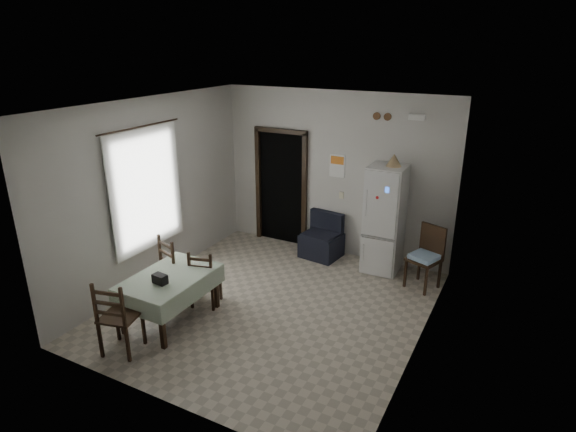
{
  "coord_description": "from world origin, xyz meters",
  "views": [
    {
      "loc": [
        3.07,
        -5.34,
        3.68
      ],
      "look_at": [
        0.0,
        0.5,
        1.25
      ],
      "focal_mm": 30.0,
      "sensor_mm": 36.0,
      "label": 1
    }
  ],
  "objects_px": {
    "navy_seat": "(322,236)",
    "dining_chair_far_left": "(179,266)",
    "dining_chair_far_right": "(205,277)",
    "dining_chair_near_head": "(120,315)",
    "dining_table": "(171,298)",
    "fridge": "(384,219)",
    "corner_chair": "(424,258)"
  },
  "relations": [
    {
      "from": "navy_seat",
      "to": "dining_table",
      "type": "height_order",
      "value": "navy_seat"
    },
    {
      "from": "navy_seat",
      "to": "dining_chair_far_left",
      "type": "distance_m",
      "value": 2.66
    },
    {
      "from": "navy_seat",
      "to": "corner_chair",
      "type": "xyz_separation_m",
      "value": [
        1.87,
        -0.32,
        0.11
      ]
    },
    {
      "from": "corner_chair",
      "to": "dining_chair_near_head",
      "type": "distance_m",
      "value": 4.48
    },
    {
      "from": "dining_table",
      "to": "corner_chair",
      "type": "bearing_deg",
      "value": 42.09
    },
    {
      "from": "fridge",
      "to": "dining_table",
      "type": "bearing_deg",
      "value": -126.88
    },
    {
      "from": "dining_table",
      "to": "dining_chair_far_left",
      "type": "relative_size",
      "value": 1.3
    },
    {
      "from": "corner_chair",
      "to": "dining_chair_far_right",
      "type": "relative_size",
      "value": 1.13
    },
    {
      "from": "dining_chair_far_right",
      "to": "dining_chair_near_head",
      "type": "distance_m",
      "value": 1.43
    },
    {
      "from": "dining_chair_near_head",
      "to": "dining_table",
      "type": "bearing_deg",
      "value": -109.12
    },
    {
      "from": "fridge",
      "to": "navy_seat",
      "type": "xyz_separation_m",
      "value": [
        -1.11,
        0.0,
        -0.51
      ]
    },
    {
      "from": "corner_chair",
      "to": "dining_chair_far_right",
      "type": "xyz_separation_m",
      "value": [
        -2.69,
        -1.98,
        -0.06
      ]
    },
    {
      "from": "navy_seat",
      "to": "corner_chair",
      "type": "distance_m",
      "value": 1.9
    },
    {
      "from": "dining_table",
      "to": "dining_chair_far_right",
      "type": "distance_m",
      "value": 0.6
    },
    {
      "from": "dining_table",
      "to": "fridge",
      "type": "bearing_deg",
      "value": 54.21
    },
    {
      "from": "fridge",
      "to": "dining_chair_far_right",
      "type": "height_order",
      "value": "fridge"
    },
    {
      "from": "corner_chair",
      "to": "navy_seat",
      "type": "bearing_deg",
      "value": -169.07
    },
    {
      "from": "fridge",
      "to": "dining_chair_far_right",
      "type": "bearing_deg",
      "value": -130.89
    },
    {
      "from": "corner_chair",
      "to": "dining_chair_near_head",
      "type": "xyz_separation_m",
      "value": [
        -2.92,
        -3.39,
        0.0
      ]
    },
    {
      "from": "fridge",
      "to": "dining_chair_far_left",
      "type": "relative_size",
      "value": 1.78
    },
    {
      "from": "corner_chair",
      "to": "dining_chair_near_head",
      "type": "relative_size",
      "value": 0.99
    },
    {
      "from": "corner_chair",
      "to": "dining_table",
      "type": "relative_size",
      "value": 0.76
    },
    {
      "from": "dining_chair_far_right",
      "to": "dining_chair_near_head",
      "type": "relative_size",
      "value": 0.87
    },
    {
      "from": "navy_seat",
      "to": "dining_table",
      "type": "relative_size",
      "value": 0.6
    },
    {
      "from": "dining_chair_far_right",
      "to": "dining_chair_near_head",
      "type": "xyz_separation_m",
      "value": [
        -0.23,
        -1.41,
        0.06
      ]
    },
    {
      "from": "dining_chair_far_left",
      "to": "corner_chair",
      "type": "bearing_deg",
      "value": -128.85
    },
    {
      "from": "fridge",
      "to": "dining_chair_near_head",
      "type": "bearing_deg",
      "value": -121.12
    },
    {
      "from": "dining_table",
      "to": "dining_chair_near_head",
      "type": "bearing_deg",
      "value": -94.87
    },
    {
      "from": "fridge",
      "to": "dining_chair_near_head",
      "type": "height_order",
      "value": "fridge"
    },
    {
      "from": "navy_seat",
      "to": "dining_chair_near_head",
      "type": "height_order",
      "value": "dining_chair_near_head"
    },
    {
      "from": "dining_chair_far_right",
      "to": "navy_seat",
      "type": "bearing_deg",
      "value": -124.89
    },
    {
      "from": "fridge",
      "to": "corner_chair",
      "type": "xyz_separation_m",
      "value": [
        0.76,
        -0.32,
        -0.4
      ]
    }
  ]
}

